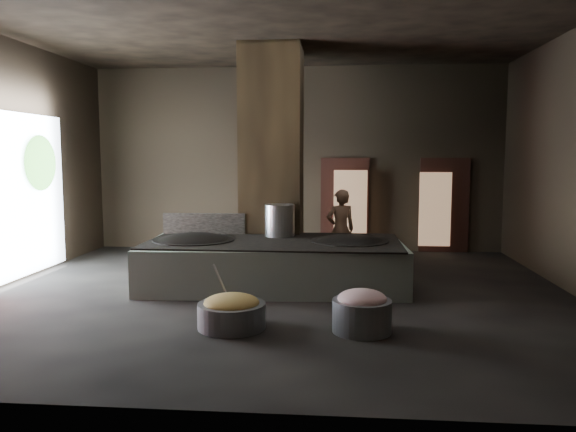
# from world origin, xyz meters

# --- Properties ---
(floor) EXTENTS (10.00, 9.00, 0.10)m
(floor) POSITION_xyz_m (0.00, 0.00, -0.05)
(floor) COLOR black
(floor) RESTS_ON ground
(ceiling) EXTENTS (10.00, 9.00, 0.10)m
(ceiling) POSITION_xyz_m (0.00, 0.00, 4.55)
(ceiling) COLOR black
(ceiling) RESTS_ON back_wall
(back_wall) EXTENTS (10.00, 0.10, 4.50)m
(back_wall) POSITION_xyz_m (0.00, 4.55, 2.25)
(back_wall) COLOR black
(back_wall) RESTS_ON ground
(front_wall) EXTENTS (10.00, 0.10, 4.50)m
(front_wall) POSITION_xyz_m (0.00, -4.55, 2.25)
(front_wall) COLOR black
(front_wall) RESTS_ON ground
(pillar) EXTENTS (1.20, 1.20, 4.50)m
(pillar) POSITION_xyz_m (-0.30, 1.90, 2.25)
(pillar) COLOR black
(pillar) RESTS_ON ground
(hearth_platform) EXTENTS (4.69, 2.41, 0.80)m
(hearth_platform) POSITION_xyz_m (-0.11, 0.52, 0.40)
(hearth_platform) COLOR silver
(hearth_platform) RESTS_ON ground
(platform_cap) EXTENTS (4.49, 2.16, 0.03)m
(platform_cap) POSITION_xyz_m (-0.11, 0.52, 0.82)
(platform_cap) COLOR black
(platform_cap) RESTS_ON hearth_platform
(wok_left) EXTENTS (1.45, 1.45, 0.40)m
(wok_left) POSITION_xyz_m (-1.56, 0.47, 0.75)
(wok_left) COLOR black
(wok_left) RESTS_ON hearth_platform
(wok_left_rim) EXTENTS (1.48, 1.48, 0.05)m
(wok_left_rim) POSITION_xyz_m (-1.56, 0.47, 0.82)
(wok_left_rim) COLOR black
(wok_left_rim) RESTS_ON hearth_platform
(wok_right) EXTENTS (1.35, 1.35, 0.38)m
(wok_right) POSITION_xyz_m (1.24, 0.57, 0.75)
(wok_right) COLOR black
(wok_right) RESTS_ON hearth_platform
(wok_right_rim) EXTENTS (1.38, 1.38, 0.05)m
(wok_right_rim) POSITION_xyz_m (1.24, 0.57, 0.82)
(wok_right_rim) COLOR black
(wok_right_rim) RESTS_ON hearth_platform
(stock_pot) EXTENTS (0.56, 0.56, 0.60)m
(stock_pot) POSITION_xyz_m (-0.06, 1.07, 1.13)
(stock_pot) COLOR #96999D
(stock_pot) RESTS_ON hearth_platform
(splash_guard) EXTENTS (1.60, 0.13, 0.40)m
(splash_guard) POSITION_xyz_m (-1.56, 1.27, 1.03)
(splash_guard) COLOR black
(splash_guard) RESTS_ON hearth_platform
(cook) EXTENTS (0.69, 0.55, 1.66)m
(cook) POSITION_xyz_m (1.09, 2.11, 0.83)
(cook) COLOR #885F45
(cook) RESTS_ON ground
(veg_basin) EXTENTS (1.04, 1.04, 0.34)m
(veg_basin) POSITION_xyz_m (-0.41, -1.99, 0.17)
(veg_basin) COLOR slate
(veg_basin) RESTS_ON ground
(veg_fill) EXTENTS (0.76, 0.76, 0.24)m
(veg_fill) POSITION_xyz_m (-0.41, -1.99, 0.35)
(veg_fill) COLOR olive
(veg_fill) RESTS_ON veg_basin
(ladle) EXTENTS (0.22, 0.33, 0.66)m
(ladle) POSITION_xyz_m (-0.56, -1.84, 0.55)
(ladle) COLOR #96999D
(ladle) RESTS_ON veg_basin
(meat_basin) EXTENTS (1.00, 1.00, 0.43)m
(meat_basin) POSITION_xyz_m (1.36, -2.01, 0.22)
(meat_basin) COLOR slate
(meat_basin) RESTS_ON ground
(meat_fill) EXTENTS (0.66, 0.66, 0.25)m
(meat_fill) POSITION_xyz_m (1.36, -2.01, 0.45)
(meat_fill) COLOR #C6767E
(meat_fill) RESTS_ON meat_basin
(doorway_near) EXTENTS (1.18, 0.08, 2.38)m
(doorway_near) POSITION_xyz_m (1.20, 4.45, 1.10)
(doorway_near) COLOR black
(doorway_near) RESTS_ON ground
(doorway_near_glow) EXTENTS (0.80, 0.04, 1.89)m
(doorway_near_glow) POSITION_xyz_m (1.33, 4.17, 1.05)
(doorway_near_glow) COLOR #8C6647
(doorway_near_glow) RESTS_ON ground
(doorway_far) EXTENTS (1.18, 0.08, 2.38)m
(doorway_far) POSITION_xyz_m (3.60, 4.45, 1.10)
(doorway_far) COLOR black
(doorway_far) RESTS_ON ground
(doorway_far_glow) EXTENTS (0.76, 0.04, 1.79)m
(doorway_far_glow) POSITION_xyz_m (3.37, 4.36, 1.05)
(doorway_far_glow) COLOR #8C6647
(doorway_far_glow) RESTS_ON ground
(left_opening) EXTENTS (0.04, 4.20, 3.10)m
(left_opening) POSITION_xyz_m (-4.95, 0.20, 1.60)
(left_opening) COLOR white
(left_opening) RESTS_ON ground
(tree_silhouette) EXTENTS (0.28, 1.10, 1.10)m
(tree_silhouette) POSITION_xyz_m (-4.85, 1.30, 2.20)
(tree_silhouette) COLOR #194714
(tree_silhouette) RESTS_ON left_opening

